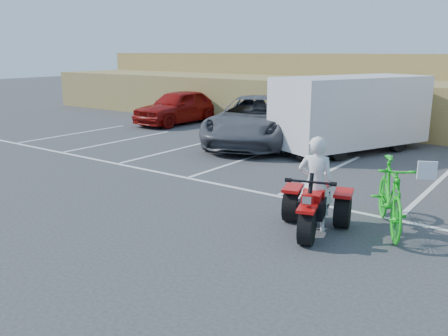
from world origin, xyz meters
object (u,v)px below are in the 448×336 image
Objects in this scene: red_trike_atv at (312,232)px; rider at (315,184)px; green_dirt_bike at (390,195)px; quad_atv_blue at (244,151)px; red_car at (178,107)px; cargo_trailer at (351,111)px; grey_pickup at (256,120)px; quad_atv_green at (307,157)px.

red_trike_atv is 0.97× the size of rider.
green_dirt_bike reaches higher than quad_atv_blue.
red_car is 6.88m from quad_atv_blue.
red_car is 8.82m from cargo_trailer.
quad_atv_blue is (0.45, -1.44, -0.84)m from grey_pickup.
rider is at bearing -22.23° from quad_atv_blue.
green_dirt_bike reaches higher than quad_atv_green.
red_car is at bearing 140.03° from grey_pickup.
red_car is 2.95× the size of quad_atv_blue.
grey_pickup reaches higher than red_car.
green_dirt_bike is 7.50m from quad_atv_blue.
red_car is at bearing -54.46° from rider.
rider is at bearing -49.40° from cargo_trailer.
cargo_trailer reaches higher than red_car.
grey_pickup is 1.34× the size of red_car.
cargo_trailer reaches higher than quad_atv_green.
red_trike_atv is at bearing -22.79° from quad_atv_blue.
green_dirt_bike is 1.46× the size of quad_atv_blue.
rider is (-0.04, 0.14, 0.88)m from red_trike_atv.
cargo_trailer is (-2.23, 7.35, 1.32)m from red_trike_atv.
green_dirt_bike is (1.08, 0.94, 0.67)m from red_trike_atv.
green_dirt_bike reaches higher than red_trike_atv.
quad_atv_green reaches higher than quad_atv_blue.
grey_pickup is 5.81m from red_car.
rider reaches higher than red_trike_atv.
rider is 1.39m from green_dirt_bike.
quad_atv_green is at bearing 100.81° from red_trike_atv.
rider is at bearing 90.00° from red_trike_atv.
red_trike_atv is 13.99m from red_car.
green_dirt_bike is 14.29m from red_car.
red_car is at bearing -164.97° from cargo_trailer.
red_car reaches higher than quad_atv_blue.
rider is at bearing -171.24° from green_dirt_bike.
quad_atv_blue is (-2.79, -2.10, -1.32)m from cargo_trailer.
cargo_trailer reaches higher than grey_pickup.
quad_atv_green is at bearing -78.93° from rider.
green_dirt_bike is 7.25m from cargo_trailer.
rider is 1.16× the size of quad_atv_blue.
cargo_trailer is 3.73m from quad_atv_blue.
rider reaches higher than grey_pickup.
grey_pickup is (-6.55, 5.75, 0.17)m from green_dirt_bike.
cargo_trailer is (-2.19, 7.21, 0.44)m from rider.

